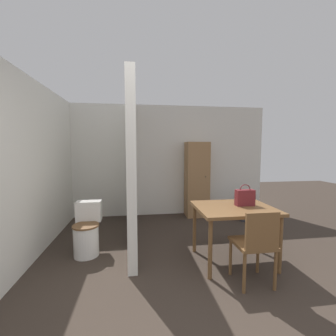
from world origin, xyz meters
TOP-DOWN VIEW (x-y plane):
  - wall_back at (0.00, 3.79)m, footprint 4.91×0.12m
  - wall_left at (-2.01, 1.87)m, footprint 0.12×4.73m
  - partition_wall at (-0.62, 2.49)m, footprint 0.12×2.48m
  - dining_table at (0.73, 1.42)m, footprint 1.01×0.83m
  - wooden_chair at (0.74, 0.88)m, footprint 0.42×0.42m
  - toilet at (-1.29, 1.94)m, footprint 0.37×0.52m
  - handbag at (0.90, 1.46)m, footprint 0.25×0.10m
  - wooden_cabinet at (0.79, 3.51)m, footprint 0.50×0.43m
  - space_heater at (1.75, 3.03)m, footprint 0.30×0.18m

SIDE VIEW (x-z plane):
  - space_heater at x=1.75m, z-range 0.00..0.58m
  - toilet at x=-1.29m, z-range -0.05..0.69m
  - wooden_chair at x=0.74m, z-range 0.05..0.93m
  - dining_table at x=0.73m, z-range 0.29..1.05m
  - wooden_cabinet at x=0.79m, z-range 0.00..1.67m
  - handbag at x=0.90m, z-range 0.73..1.02m
  - wall_back at x=0.00m, z-range 0.00..2.50m
  - wall_left at x=-2.01m, z-range 0.00..2.50m
  - partition_wall at x=-0.62m, z-range 0.00..2.50m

